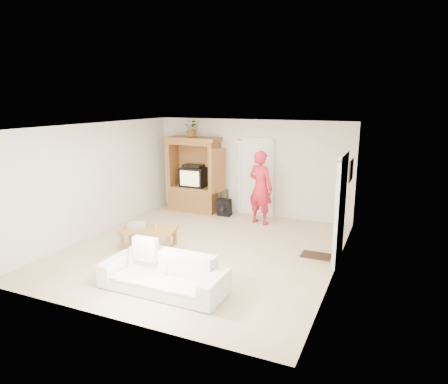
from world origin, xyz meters
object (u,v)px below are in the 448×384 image
object	(u,v)px
man	(261,188)
coffee_table	(149,231)
armoire	(195,179)
sofa	(163,273)

from	to	relation	value
man	coffee_table	distance (m)	3.12
armoire	man	distance (m)	2.15
armoire	coffee_table	distance (m)	3.11
armoire	coffee_table	world-z (taller)	armoire
armoire	sofa	world-z (taller)	armoire
coffee_table	sofa	bearing A→B (deg)	-64.47
armoire	coffee_table	xyz separation A→B (m)	(0.48, -3.03, -0.53)
coffee_table	man	bearing A→B (deg)	42.62
sofa	coffee_table	distance (m)	2.08
sofa	armoire	bearing A→B (deg)	112.05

